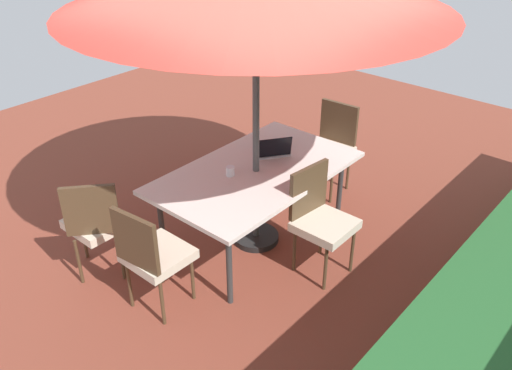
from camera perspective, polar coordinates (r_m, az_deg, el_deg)
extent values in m
cube|color=brown|center=(5.35, 0.00, -5.82)|extent=(10.00, 10.00, 0.02)
cube|color=silver|center=(4.94, 0.00, 1.35)|extent=(1.91, 1.12, 0.04)
cylinder|color=#333333|center=(5.90, 2.09, 2.23)|extent=(0.05, 0.05, 0.73)
cylinder|color=#333333|center=(4.92, -9.82, -4.56)|extent=(0.05, 0.05, 0.73)
cylinder|color=#333333|center=(5.49, 8.77, -0.45)|extent=(0.05, 0.05, 0.73)
cylinder|color=#333333|center=(4.43, -2.82, -8.62)|extent=(0.05, 0.05, 0.73)
cylinder|color=#4C4C4C|center=(4.70, 0.00, 6.98)|extent=(0.06, 0.06, 2.57)
cylinder|color=black|center=(5.33, 0.00, -5.47)|extent=(0.44, 0.44, 0.06)
cube|color=beige|center=(4.72, 7.26, -4.22)|extent=(0.46, 0.46, 0.08)
cube|color=#4C3823|center=(4.69, 5.53, -0.50)|extent=(0.44, 0.09, 0.45)
cylinder|color=#4C3823|center=(4.68, 7.28, -8.67)|extent=(0.03, 0.03, 0.45)
cylinder|color=#4C3823|center=(4.91, 10.04, -6.80)|extent=(0.03, 0.03, 0.45)
cylinder|color=#4C3823|center=(4.86, 4.05, -6.75)|extent=(0.03, 0.03, 0.45)
cylinder|color=#4C3823|center=(5.08, 6.86, -5.04)|extent=(0.03, 0.03, 0.45)
cube|color=beige|center=(5.94, 7.48, 3.52)|extent=(0.46, 0.46, 0.08)
cube|color=#4C3823|center=(5.99, 8.68, 6.50)|extent=(0.07, 0.44, 0.45)
cylinder|color=#4C3823|center=(6.01, 4.96, 1.14)|extent=(0.03, 0.03, 0.45)
cylinder|color=#4C3823|center=(5.85, 7.91, 0.08)|extent=(0.03, 0.03, 0.45)
cylinder|color=#4C3823|center=(6.28, 6.75, 2.42)|extent=(0.03, 0.03, 0.45)
cylinder|color=#4C3823|center=(6.13, 9.62, 1.44)|extent=(0.03, 0.03, 0.45)
cube|color=beige|center=(4.91, -16.24, -3.82)|extent=(0.46, 0.46, 0.08)
cube|color=#4C3823|center=(4.60, -16.95, -2.55)|extent=(0.36, 0.31, 0.45)
cylinder|color=#4C3823|center=(5.18, -13.66, -4.99)|extent=(0.03, 0.03, 0.45)
cylinder|color=#4C3823|center=(5.23, -17.59, -5.24)|extent=(0.03, 0.03, 0.45)
cylinder|color=#4C3823|center=(4.89, -13.90, -7.42)|extent=(0.03, 0.03, 0.45)
cylinder|color=#4C3823|center=(4.95, -18.07, -7.66)|extent=(0.03, 0.03, 0.45)
cube|color=beige|center=(4.42, -10.20, -7.26)|extent=(0.46, 0.46, 0.08)
cube|color=#4C3823|center=(4.15, -12.53, -5.77)|extent=(0.08, 0.44, 0.45)
cylinder|color=#4C3823|center=(4.58, -6.68, -9.60)|extent=(0.03, 0.03, 0.45)
cylinder|color=#4C3823|center=(4.78, -9.98, -7.92)|extent=(0.03, 0.03, 0.45)
cylinder|color=#4C3823|center=(4.39, -9.80, -12.01)|extent=(0.03, 0.03, 0.45)
cylinder|color=#4C3823|center=(4.60, -13.10, -10.13)|extent=(0.03, 0.03, 0.45)
cube|color=#B7B7BC|center=(5.22, 1.64, 3.43)|extent=(0.39, 0.36, 0.02)
cube|color=black|center=(5.08, 2.00, 3.97)|extent=(0.29, 0.22, 0.20)
cylinder|color=white|center=(4.83, -2.70, 1.46)|extent=(0.08, 0.08, 0.09)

